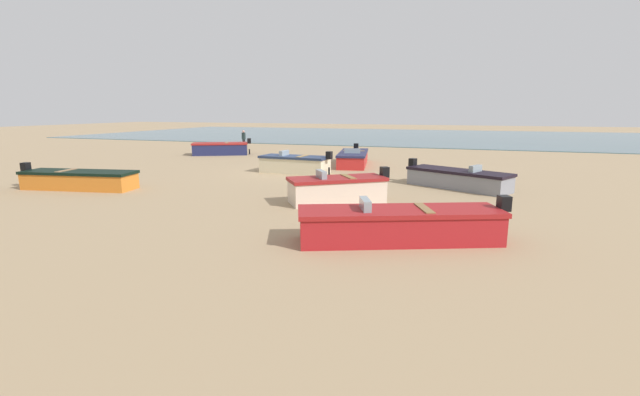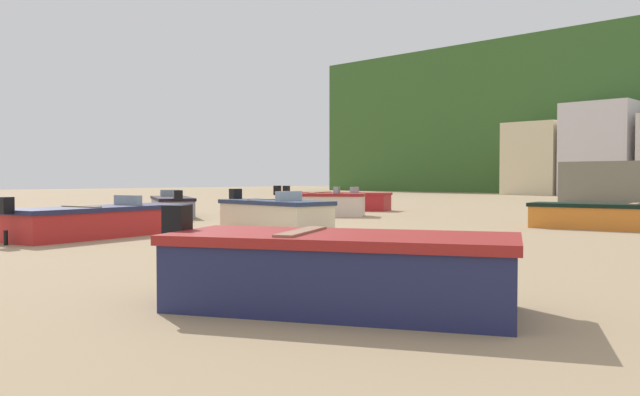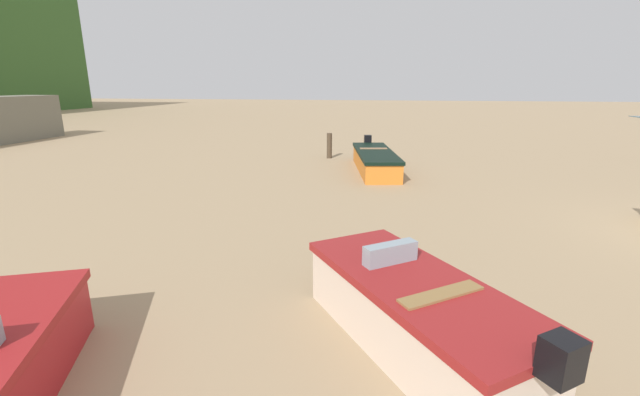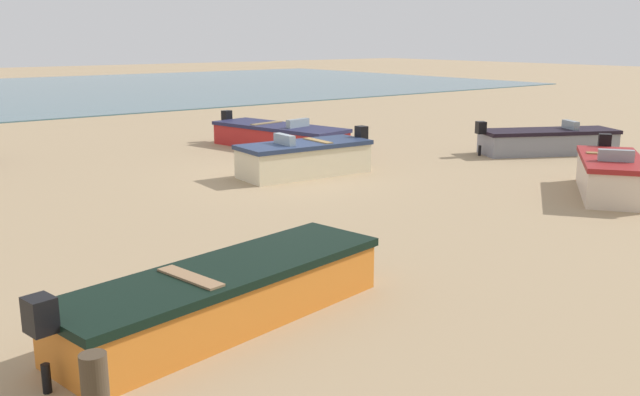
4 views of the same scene
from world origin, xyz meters
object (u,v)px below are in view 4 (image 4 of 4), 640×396
object	(u,v)px
boat_red_5	(279,136)
boat_grey_6	(547,141)
boat_cream_2	(305,158)
boat_cream_3	(610,175)
boat_orange_0	(226,294)

from	to	relation	value
boat_red_5	boat_grey_6	size ratio (longest dim) A/B	1.19
boat_cream_2	boat_grey_6	bearing A→B (deg)	-99.78
boat_cream_2	boat_cream_3	xyz separation A→B (m)	(-4.45, 6.69, 0.01)
boat_orange_0	boat_cream_3	size ratio (longest dim) A/B	1.41
boat_red_5	boat_grey_6	bearing A→B (deg)	124.17
boat_cream_3	boat_grey_6	size ratio (longest dim) A/B	0.80
boat_cream_3	boat_grey_6	distance (m)	6.22
boat_cream_3	boat_grey_6	xyz separation A→B (m)	(-4.17, -4.62, -0.07)
boat_orange_0	boat_grey_6	xyz separation A→B (m)	(-15.67, -5.61, 0.01)
boat_orange_0	boat_red_5	bearing A→B (deg)	132.74
boat_orange_0	boat_grey_6	distance (m)	16.64
boat_cream_2	boat_cream_3	distance (m)	8.04
boat_cream_2	boat_cream_3	bearing A→B (deg)	-142.63
boat_orange_0	boat_grey_6	size ratio (longest dim) A/B	1.12
boat_orange_0	boat_cream_2	distance (m)	10.43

